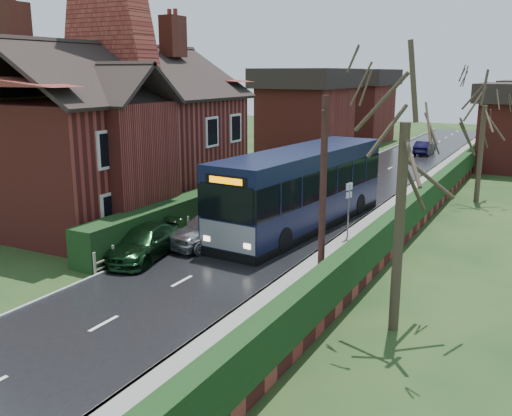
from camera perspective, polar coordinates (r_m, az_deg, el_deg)
The scene contains 18 objects.
ground at distance 22.24m, azimuth -4.44°, elevation -5.73°, with size 140.00×140.00×0.00m, color #3A4E21.
road at distance 30.80m, azimuth 5.54°, elevation -0.31°, with size 6.00×100.00×0.02m, color black.
pavement at distance 29.49m, azimuth 13.19°, elevation -1.10°, with size 2.50×100.00×0.14m, color slate.
kerb_right at distance 29.80m, azimuth 10.96°, elevation -0.84°, with size 0.12×100.00×0.14m, color gray.
kerb_left at distance 32.04m, azimuth 0.50°, elevation 0.37°, with size 0.12×100.00×0.10m, color gray.
front_hedge at distance 28.10m, azimuth -5.75°, elevation 0.01°, with size 1.20×16.00×1.60m, color black.
picket_fence at distance 27.78m, azimuth -4.45°, elevation -0.86°, with size 0.10×16.00×0.90m, color gray, non-canonical shape.
right_wall_hedge at distance 28.93m, azimuth 16.25°, elevation 0.37°, with size 0.60×50.00×1.80m.
brick_house at distance 30.27m, azimuth -13.87°, elevation 7.52°, with size 9.30×14.60×10.30m.
bus at distance 27.21m, azimuth 4.58°, elevation 1.87°, with size 3.89×12.53×3.75m.
car_silver at distance 24.66m, azimuth -4.56°, elevation -2.02°, with size 1.74×4.33×1.47m, color #ACABB0.
car_green at distance 23.30m, azimuth -11.18°, elevation -3.42°, with size 1.79×4.39×1.27m, color black.
car_distant at distance 54.17m, azimuth 16.51°, elevation 5.80°, with size 1.32×3.79×1.25m, color black.
bus_stop_sign at distance 25.29m, azimuth 9.25°, elevation 0.56°, with size 0.19×0.39×2.62m.
telegraph_pole at distance 18.57m, azimuth 6.70°, elevation 1.06°, with size 0.23×0.85×6.59m.
tree_right_near at distance 15.87m, azimuth 14.81°, elevation 9.75°, with size 3.96×3.96×8.55m.
tree_right_far at distance 34.58m, azimuth 21.97°, elevation 10.13°, with size 4.07×4.07×7.86m.
tree_house_side at distance 35.68m, azimuth -11.45°, elevation 13.66°, with size 4.47×4.47×10.17m.
Camera 1 is at (11.33, -17.70, 7.28)m, focal length 40.00 mm.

